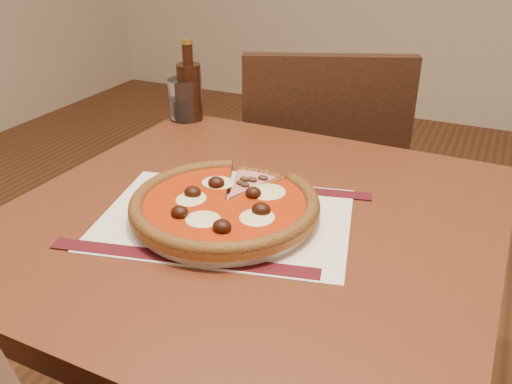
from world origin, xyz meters
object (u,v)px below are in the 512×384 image
(chair_far, at_px, (320,181))
(water_glass, at_px, (185,99))
(plate, at_px, (225,213))
(table, at_px, (251,262))
(bottle, at_px, (189,89))
(pizza, at_px, (225,203))

(chair_far, bearing_deg, water_glass, 22.61)
(chair_far, relative_size, plate, 3.12)
(table, distance_m, water_glass, 0.53)
(table, xyz_separation_m, plate, (-0.03, -0.04, 0.11))
(table, xyz_separation_m, bottle, (-0.34, 0.37, 0.18))
(water_glass, bearing_deg, plate, -51.38)
(table, relative_size, chair_far, 0.90)
(chair_far, bearing_deg, plate, 72.44)
(table, bearing_deg, bottle, 132.76)
(plate, bearing_deg, water_glass, 128.62)
(table, height_order, chair_far, chair_far)
(pizza, bearing_deg, water_glass, 128.60)
(chair_far, xyz_separation_m, bottle, (-0.26, -0.27, 0.31))
(plate, bearing_deg, bottle, 127.43)
(table, height_order, pizza, pizza)
(table, height_order, water_glass, water_glass)
(water_glass, height_order, bottle, bottle)
(bottle, bearing_deg, plate, -52.57)
(bottle, bearing_deg, water_glass, 178.88)
(bottle, bearing_deg, pizza, -52.59)
(table, relative_size, bottle, 4.15)
(chair_far, xyz_separation_m, water_glass, (-0.27, -0.27, 0.28))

